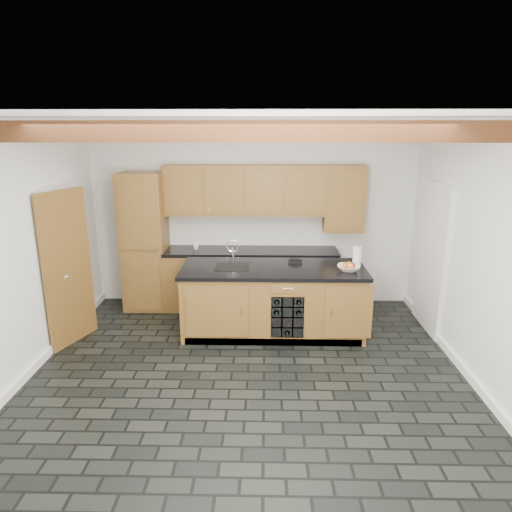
{
  "coord_description": "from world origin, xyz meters",
  "views": [
    {
      "loc": [
        0.19,
        -4.53,
        2.72
      ],
      "look_at": [
        0.08,
        0.8,
        1.22
      ],
      "focal_mm": 32.0,
      "sensor_mm": 36.0,
      "label": 1
    }
  ],
  "objects": [
    {
      "name": "mug",
      "position": [
        -0.87,
        2.22,
        0.98
      ],
      "size": [
        0.13,
        0.13,
        0.1
      ],
      "primitive_type": "imported",
      "rotation": [
        0.0,
        0.0,
        -0.24
      ],
      "color": "white",
      "rests_on": "back_cabinetry"
    },
    {
      "name": "back_cabinetry",
      "position": [
        -0.38,
        2.24,
        0.98
      ],
      "size": [
        3.65,
        0.62,
        2.2
      ],
      "color": "olive",
      "rests_on": "ground"
    },
    {
      "name": "faucet",
      "position": [
        -0.25,
        1.33,
        0.96
      ],
      "size": [
        0.45,
        0.4,
        0.34
      ],
      "color": "black",
      "rests_on": "island"
    },
    {
      "name": "paper_towel",
      "position": [
        1.42,
        1.36,
        1.06
      ],
      "size": [
        0.11,
        0.11,
        0.27
      ],
      "primitive_type": "cylinder",
      "color": "white",
      "rests_on": "island"
    },
    {
      "name": "fruit_bowl",
      "position": [
        1.28,
        1.17,
        0.97
      ],
      "size": [
        0.34,
        0.34,
        0.07
      ],
      "primitive_type": "imported",
      "rotation": [
        0.0,
        0.0,
        -0.17
      ],
      "color": "beige",
      "rests_on": "island"
    },
    {
      "name": "ground",
      "position": [
        0.0,
        0.0,
        0.0
      ],
      "size": [
        5.0,
        5.0,
        0.0
      ],
      "primitive_type": "plane",
      "color": "black",
      "rests_on": "ground"
    },
    {
      "name": "kitchen_scale",
      "position": [
        0.61,
        1.52,
        0.96
      ],
      "size": [
        0.2,
        0.13,
        0.06
      ],
      "rotation": [
        0.0,
        0.0,
        -0.16
      ],
      "color": "black",
      "rests_on": "island"
    },
    {
      "name": "fruit_cluster",
      "position": [
        1.28,
        1.17,
        1.0
      ],
      "size": [
        0.16,
        0.17,
        0.07
      ],
      "color": "#AA162A",
      "rests_on": "fruit_bowl"
    },
    {
      "name": "room_shell",
      "position": [
        -0.09,
        0.53,
        1.53
      ],
      "size": [
        5.01,
        5.0,
        5.0
      ],
      "color": "white",
      "rests_on": "ground"
    },
    {
      "name": "island",
      "position": [
        0.31,
        1.28,
        0.47
      ],
      "size": [
        2.48,
        0.96,
        0.93
      ],
      "color": "olive",
      "rests_on": "ground"
    }
  ]
}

